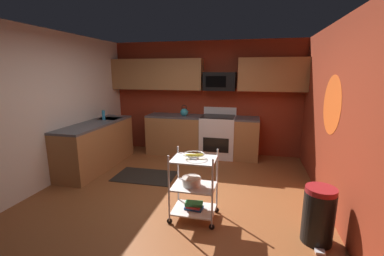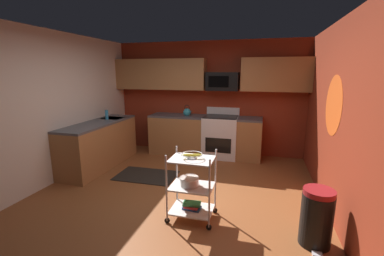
{
  "view_description": "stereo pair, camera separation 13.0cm",
  "coord_description": "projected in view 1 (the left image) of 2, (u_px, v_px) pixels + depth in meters",
  "views": [
    {
      "loc": [
        1.12,
        -3.57,
        1.9
      ],
      "look_at": [
        0.21,
        0.24,
        1.05
      ],
      "focal_mm": 24.05,
      "sensor_mm": 36.0,
      "label": 1
    },
    {
      "loc": [
        1.25,
        -3.53,
        1.9
      ],
      "look_at": [
        0.21,
        0.24,
        1.05
      ],
      "focal_mm": 24.05,
      "sensor_mm": 36.0,
      "label": 2
    }
  ],
  "objects": [
    {
      "name": "rolling_cart",
      "position": [
        194.0,
        186.0,
        3.34
      ],
      "size": [
        0.62,
        0.43,
        0.91
      ],
      "color": "silver",
      "rests_on": "ground"
    },
    {
      "name": "book_stack",
      "position": [
        194.0,
        206.0,
        3.4
      ],
      "size": [
        0.24,
        0.17,
        0.09
      ],
      "color": "#1E4C8C",
      "rests_on": "rolling_cart"
    },
    {
      "name": "counter_run",
      "position": [
        160.0,
        139.0,
        5.61
      ],
      "size": [
        3.48,
        2.53,
        0.92
      ],
      "color": "#9E6B3D",
      "rests_on": "ground"
    },
    {
      "name": "wall_back",
      "position": [
        205.0,
        98.0,
        6.08
      ],
      "size": [
        4.52,
        0.06,
        2.6
      ],
      "primitive_type": "cube",
      "color": "maroon",
      "rests_on": "ground"
    },
    {
      "name": "oven_range",
      "position": [
        218.0,
        136.0,
        5.86
      ],
      "size": [
        0.76,
        0.65,
        1.1
      ],
      "color": "white",
      "rests_on": "ground"
    },
    {
      "name": "wall_right",
      "position": [
        342.0,
        121.0,
        3.26
      ],
      "size": [
        0.06,
        4.8,
        2.6
      ],
      "primitive_type": "cube",
      "color": "maroon",
      "rests_on": "ground"
    },
    {
      "name": "floor",
      "position": [
        175.0,
        197.0,
        4.05
      ],
      "size": [
        4.4,
        4.8,
        0.04
      ],
      "primitive_type": "cube",
      "color": "brown",
      "rests_on": "ground"
    },
    {
      "name": "dish_soap_bottle",
      "position": [
        104.0,
        115.0,
        5.37
      ],
      "size": [
        0.06,
        0.06,
        0.2
      ],
      "primitive_type": "cylinder",
      "color": "#2D8CBF",
      "rests_on": "counter_run"
    },
    {
      "name": "kettle",
      "position": [
        184.0,
        112.0,
        5.93
      ],
      "size": [
        0.21,
        0.18,
        0.26
      ],
      "color": "teal",
      "rests_on": "counter_run"
    },
    {
      "name": "trash_can",
      "position": [
        318.0,
        215.0,
        2.89
      ],
      "size": [
        0.34,
        0.42,
        0.66
      ],
      "color": "black",
      "rests_on": "ground"
    },
    {
      "name": "microwave",
      "position": [
        220.0,
        81.0,
        5.7
      ],
      "size": [
        0.7,
        0.39,
        0.4
      ],
      "color": "black"
    },
    {
      "name": "mixing_bowl_large",
      "position": [
        191.0,
        181.0,
        3.33
      ],
      "size": [
        0.25,
        0.25,
        0.11
      ],
      "color": "silver",
      "rests_on": "rolling_cart"
    },
    {
      "name": "upper_cabinets",
      "position": [
        200.0,
        74.0,
        5.8
      ],
      "size": [
        4.4,
        0.33,
        0.7
      ],
      "color": "#9E6B3D"
    },
    {
      "name": "floor_rug",
      "position": [
        145.0,
        176.0,
        4.79
      ],
      "size": [
        1.11,
        0.72,
        0.01
      ],
      "primitive_type": "cube",
      "rotation": [
        0.0,
        0.0,
        0.02
      ],
      "color": "black",
      "rests_on": "ground"
    },
    {
      "name": "wall_left",
      "position": [
        46.0,
        109.0,
        4.28
      ],
      "size": [
        0.06,
        4.8,
        2.6
      ],
      "primitive_type": "cube",
      "color": "silver",
      "rests_on": "ground"
    },
    {
      "name": "fruit_bowl",
      "position": [
        194.0,
        155.0,
        3.25
      ],
      "size": [
        0.27,
        0.27,
        0.07
      ],
      "color": "silver",
      "rests_on": "rolling_cart"
    },
    {
      "name": "wall_flower_decal",
      "position": [
        332.0,
        105.0,
        3.61
      ],
      "size": [
        0.0,
        0.84,
        0.84
      ],
      "primitive_type": "cylinder",
      "rotation": [
        0.0,
        1.57,
        0.0
      ],
      "color": "#E5591E"
    }
  ]
}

